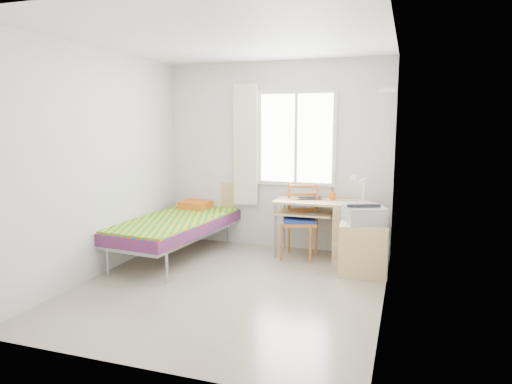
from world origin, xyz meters
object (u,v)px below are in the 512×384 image
bed (178,224)px  cabinet (363,248)px  chair (301,216)px  desk (346,228)px  printer (364,214)px

bed → cabinet: (2.41, 0.04, -0.13)m
chair → bed: bearing=179.4°
desk → printer: size_ratio=1.99×
cabinet → chair: bearing=149.3°
chair → printer: 0.94m
bed → chair: bearing=21.8°
cabinet → bed: bearing=176.5°
bed → desk: size_ratio=1.75×
desk → cabinet: 0.57m
bed → printer: (2.41, 0.07, 0.28)m
bed → desk: bed is taller
bed → printer: 2.43m
bed → desk: (2.15, 0.54, -0.02)m
cabinet → printer: printer is taller
cabinet → printer: 0.41m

